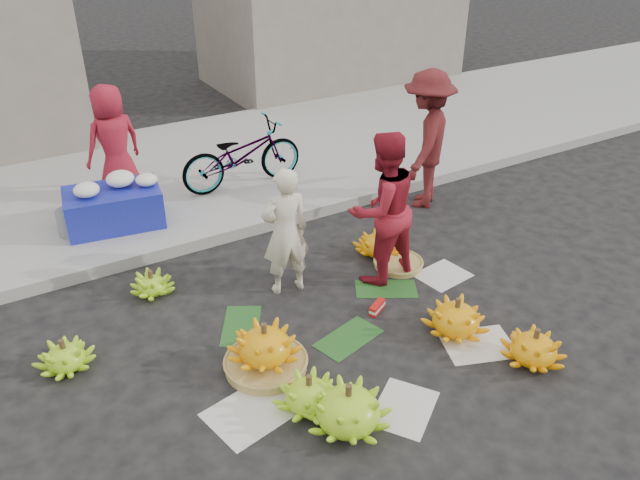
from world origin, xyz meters
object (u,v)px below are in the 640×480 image
bicycle (242,155)px  banana_bunch_0 (265,349)px  vendor_cream (285,232)px  banana_bunch_4 (456,317)px  flower_table (114,205)px

bicycle → banana_bunch_0: bearing=159.2°
bicycle → vendor_cream: bearing=166.8°
banana_bunch_4 → vendor_cream: size_ratio=0.54×
flower_table → bicycle: size_ratio=0.70×
banana_bunch_0 → bicycle: size_ratio=0.49×
banana_bunch_4 → vendor_cream: 1.88m
banana_bunch_0 → flower_table: size_ratio=0.70×
banana_bunch_0 → vendor_cream: bearing=53.5°
banana_bunch_0 → banana_bunch_4: size_ratio=1.12×
banana_bunch_4 → banana_bunch_0: bearing=165.7°
flower_table → bicycle: bearing=16.6°
banana_bunch_4 → flower_table: flower_table is taller
banana_bunch_0 → banana_bunch_4: bearing=-14.3°
banana_bunch_4 → bicycle: bearing=96.5°
vendor_cream → flower_table: vendor_cream is taller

